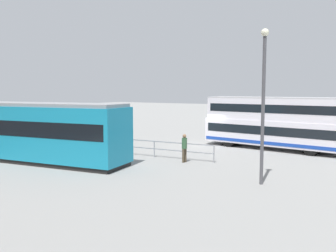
% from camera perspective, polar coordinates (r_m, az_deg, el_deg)
% --- Properties ---
extents(ground_plane, '(160.00, 160.00, 0.00)m').
position_cam_1_polar(ground_plane, '(28.73, 6.58, -3.09)').
color(ground_plane, gray).
extents(double_decker_bus, '(10.87, 3.40, 3.90)m').
position_cam_1_polar(double_decker_bus, '(27.56, 16.86, 0.51)').
color(double_decker_bus, silver).
rests_on(double_decker_bus, ground).
extents(tram_yellow, '(13.08, 4.91, 3.63)m').
position_cam_1_polar(tram_yellow, '(23.54, -20.99, -0.74)').
color(tram_yellow, teal).
rests_on(tram_yellow, ground).
extents(pedestrian_near_railing, '(0.44, 0.44, 1.69)m').
position_cam_1_polar(pedestrian_near_railing, '(27.20, -8.10, -1.53)').
color(pedestrian_near_railing, black).
rests_on(pedestrian_near_railing, ground).
extents(pedestrian_crossing, '(0.35, 0.36, 1.74)m').
position_cam_1_polar(pedestrian_crossing, '(21.63, 2.65, -3.24)').
color(pedestrian_crossing, '#4C3F2D').
rests_on(pedestrian_crossing, ground).
extents(pedestrian_railing, '(8.31, 1.07, 1.08)m').
position_cam_1_polar(pedestrian_railing, '(23.41, -2.22, -3.21)').
color(pedestrian_railing, gray).
rests_on(pedestrian_railing, ground).
extents(info_sign, '(1.08, 0.32, 2.42)m').
position_cam_1_polar(info_sign, '(25.37, -7.77, -0.45)').
color(info_sign, slate).
rests_on(info_sign, ground).
extents(street_lamp, '(0.36, 0.36, 7.15)m').
position_cam_1_polar(street_lamp, '(16.83, 15.09, 4.81)').
color(street_lamp, '#4C4C51').
rests_on(street_lamp, ground).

